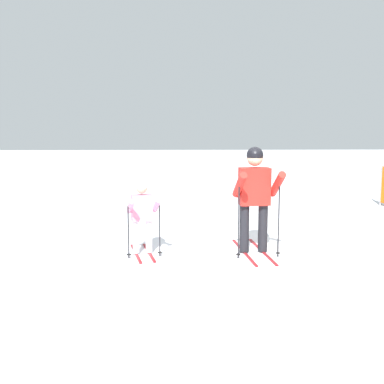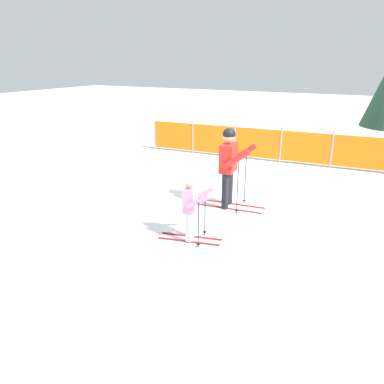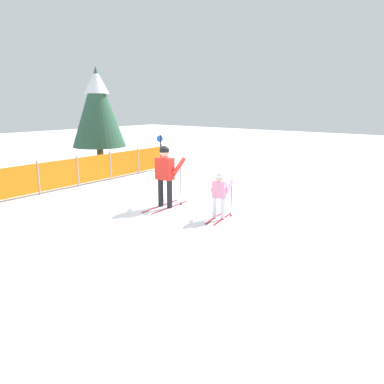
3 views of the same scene
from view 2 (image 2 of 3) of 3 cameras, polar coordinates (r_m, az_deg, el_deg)
ground_plane at (r=8.42m, az=4.69°, el=-1.58°), size 60.00×60.00×0.00m
skier_adult at (r=7.89m, az=5.74°, el=4.76°), size 1.64×0.77×1.71m
skier_child at (r=6.42m, az=-0.13°, el=-1.67°), size 1.15×0.57×1.19m
safety_fence at (r=11.86m, az=13.36°, el=6.94°), size 8.94×0.49×1.09m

